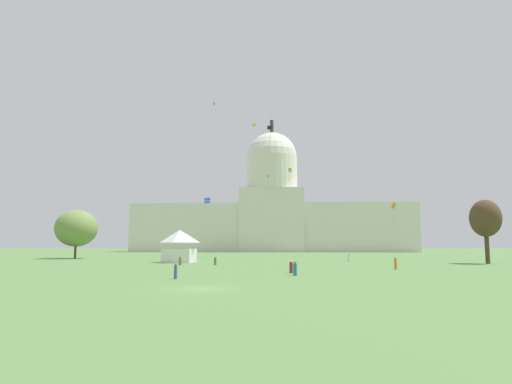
% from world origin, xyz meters
% --- Properties ---
extents(ground_plane, '(800.00, 800.00, 0.00)m').
position_xyz_m(ground_plane, '(0.00, 0.00, 0.00)').
color(ground_plane, '#567F42').
extents(capitol_building, '(135.18, 24.75, 65.19)m').
position_xyz_m(capitol_building, '(-0.64, 181.42, 19.40)').
color(capitol_building, silver).
rests_on(capitol_building, ground_plane).
extents(event_tent, '(5.94, 6.39, 6.26)m').
position_xyz_m(event_tent, '(-14.14, 50.56, 3.20)').
color(event_tent, white).
rests_on(event_tent, ground_plane).
extents(tree_west_mid, '(14.10, 14.00, 12.03)m').
position_xyz_m(tree_west_mid, '(-45.71, 72.60, 7.49)').
color(tree_west_mid, '#4C3823').
rests_on(tree_west_mid, ground_plane).
extents(tree_east_far, '(5.82, 6.88, 11.59)m').
position_xyz_m(tree_east_far, '(42.72, 48.65, 8.12)').
color(tree_east_far, '#4C3823').
rests_on(tree_east_far, ground_plane).
extents(person_denim_aisle_center, '(0.44, 0.44, 1.54)m').
position_xyz_m(person_denim_aisle_center, '(-4.43, 9.45, 0.72)').
color(person_denim_aisle_center, '#3D5684').
rests_on(person_denim_aisle_center, ground_plane).
extents(person_maroon_mid_right, '(0.58, 0.58, 1.50)m').
position_xyz_m(person_maroon_mid_right, '(7.17, 19.56, 0.68)').
color(person_maroon_mid_right, maroon).
rests_on(person_maroon_mid_right, ground_plane).
extents(person_olive_back_left, '(0.53, 0.53, 1.51)m').
position_xyz_m(person_olive_back_left, '(-5.47, 40.45, 0.67)').
color(person_olive_back_left, olive).
rests_on(person_olive_back_left, ground_plane).
extents(person_orange_back_right, '(0.48, 0.48, 1.72)m').
position_xyz_m(person_orange_back_right, '(21.77, 28.96, 0.79)').
color(person_orange_back_right, orange).
rests_on(person_orange_back_right, ground_plane).
extents(person_olive_mid_left, '(0.62, 0.62, 1.52)m').
position_xyz_m(person_olive_mid_left, '(-11.21, 39.19, 0.68)').
color(person_olive_mid_left, olive).
rests_on(person_olive_mid_left, ground_plane).
extents(person_teal_lawn_far_left, '(0.58, 0.58, 1.58)m').
position_xyz_m(person_teal_lawn_far_left, '(7.58, 15.32, 0.71)').
color(person_teal_lawn_far_left, '#1E757A').
rests_on(person_teal_lawn_far_left, ground_plane).
extents(person_white_lawn_far_right, '(0.63, 0.63, 1.49)m').
position_xyz_m(person_white_lawn_far_right, '(19.39, 58.80, 0.66)').
color(person_white_lawn_far_right, silver).
rests_on(person_white_lawn_far_right, ground_plane).
extents(person_red_edge_east, '(0.51, 0.51, 1.78)m').
position_xyz_m(person_red_edge_east, '(-18.49, 56.33, 0.83)').
color(person_red_edge_east, red).
rests_on(person_red_edge_east, ground_plane).
extents(kite_black_high, '(1.54, 1.53, 3.87)m').
position_xyz_m(kite_black_high, '(1.99, 88.62, 36.46)').
color(kite_black_high, black).
extents(kite_gold_high, '(1.35, 1.34, 2.61)m').
position_xyz_m(kite_gold_high, '(-4.64, 117.45, 45.39)').
color(kite_gold_high, gold).
extents(kite_cyan_low, '(1.20, 1.64, 0.12)m').
position_xyz_m(kite_cyan_low, '(-14.03, 72.85, 11.51)').
color(kite_cyan_low, '#33BCDB').
extents(kite_orange_low, '(1.09, 0.91, 3.83)m').
position_xyz_m(kite_orange_low, '(27.22, 52.07, 10.59)').
color(kite_orange_low, orange).
extents(kite_white_high, '(1.42, 1.23, 2.72)m').
position_xyz_m(kite_white_high, '(27.40, 101.83, 48.08)').
color(kite_white_high, white).
extents(kite_turquoise_high, '(0.55, 0.17, 2.23)m').
position_xyz_m(kite_turquoise_high, '(-19.63, 121.41, 54.53)').
color(kite_turquoise_high, teal).
extents(kite_blue_low, '(1.35, 1.34, 1.07)m').
position_xyz_m(kite_blue_low, '(-9.40, 53.74, 12.30)').
color(kite_blue_low, blue).
extents(kite_red_mid, '(0.52, 0.38, 3.92)m').
position_xyz_m(kite_red_mid, '(-1.17, 147.11, 30.94)').
color(kite_red_mid, red).
extents(kite_lime_mid, '(0.85, 0.12, 3.04)m').
position_xyz_m(kite_lime_mid, '(7.43, 63.03, 19.66)').
color(kite_lime_mid, '#8CD133').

